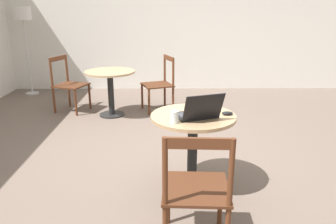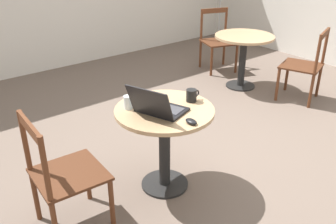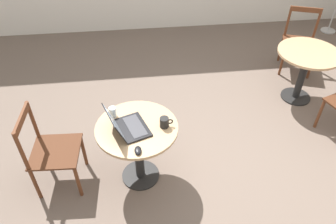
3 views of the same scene
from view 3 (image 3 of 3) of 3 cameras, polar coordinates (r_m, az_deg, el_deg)
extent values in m
plane|color=#66564C|center=(3.68, 6.78, -8.01)|extent=(16.00, 16.00, 0.00)
cylinder|color=black|center=(3.51, -4.77, -10.86)|extent=(0.39, 0.39, 0.02)
cylinder|color=black|center=(3.25, -5.10, -7.18)|extent=(0.09, 0.09, 0.65)
cylinder|color=tan|center=(3.01, -5.48, -2.81)|extent=(0.76, 0.76, 0.03)
cylinder|color=black|center=(4.77, 21.29, 2.53)|extent=(0.39, 0.39, 0.02)
cylinder|color=black|center=(4.59, 22.30, 5.83)|extent=(0.09, 0.09, 0.65)
cylinder|color=tan|center=(4.42, 23.42, 9.44)|extent=(0.76, 0.76, 0.03)
cylinder|color=#562D19|center=(3.56, -14.49, -6.50)|extent=(0.04, 0.04, 0.42)
cylinder|color=#562D19|center=(3.31, -15.39, -11.60)|extent=(0.04, 0.04, 0.42)
cylinder|color=#562D19|center=(3.67, -20.68, -6.57)|extent=(0.04, 0.04, 0.42)
cylinder|color=#562D19|center=(3.42, -22.10, -11.50)|extent=(0.04, 0.04, 0.42)
cube|color=#492715|center=(3.32, -18.97, -6.50)|extent=(0.48, 0.48, 0.02)
cylinder|color=#562D19|center=(3.37, -22.46, -1.31)|extent=(0.04, 0.04, 0.45)
cylinder|color=#562D19|center=(3.10, -24.18, -6.28)|extent=(0.04, 0.04, 0.45)
cube|color=#562D19|center=(3.11, -24.18, -1.21)|extent=(0.05, 0.43, 0.07)
cylinder|color=#562D19|center=(5.13, 23.66, 7.41)|extent=(0.04, 0.04, 0.42)
cylinder|color=#562D19|center=(5.05, 19.24, 8.18)|extent=(0.04, 0.04, 0.42)
cylinder|color=#562D19|center=(5.47, 23.25, 9.66)|extent=(0.04, 0.04, 0.42)
cylinder|color=#562D19|center=(5.40, 19.09, 10.40)|extent=(0.04, 0.04, 0.42)
cube|color=#492715|center=(5.16, 21.91, 11.01)|extent=(0.58, 0.58, 0.02)
cylinder|color=#562D19|center=(5.27, 24.57, 13.83)|extent=(0.04, 0.04, 0.45)
cylinder|color=#562D19|center=(5.20, 20.19, 14.67)|extent=(0.04, 0.04, 0.45)
cube|color=#562D19|center=(5.16, 22.94, 16.10)|extent=(0.41, 0.16, 0.07)
cylinder|color=#562D19|center=(4.26, 24.89, -0.29)|extent=(0.04, 0.04, 0.42)
cylinder|color=#B7B7B7|center=(6.73, 26.09, 12.63)|extent=(0.25, 0.25, 0.02)
cube|color=black|center=(2.98, -6.12, -2.70)|extent=(0.35, 0.41, 0.02)
cube|color=#38383D|center=(2.98, -5.77, -2.44)|extent=(0.23, 0.32, 0.00)
cube|color=black|center=(2.87, -9.33, -1.92)|extent=(0.21, 0.36, 0.23)
cube|color=#9EB2C6|center=(2.87, -9.25, -1.87)|extent=(0.18, 0.33, 0.20)
ellipsoid|color=black|center=(2.77, -5.25, -6.67)|extent=(0.06, 0.10, 0.03)
cylinder|color=black|center=(2.96, -0.66, -1.82)|extent=(0.08, 0.08, 0.10)
torus|color=black|center=(2.96, 0.37, -1.67)|extent=(0.06, 0.01, 0.06)
cylinder|color=silver|center=(3.10, -9.60, -0.01)|extent=(0.07, 0.07, 0.10)
camera|label=1|loc=(3.89, -52.74, 7.47)|focal=35.00mm
camera|label=2|loc=(1.81, -71.63, -20.83)|focal=40.00mm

